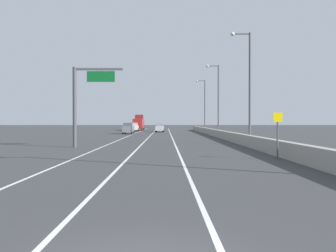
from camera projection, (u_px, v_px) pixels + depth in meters
name	position (u px, v px, depth m)	size (l,w,h in m)	color
ground_plane	(163.00, 134.00, 70.58)	(320.00, 320.00, 0.00)	#38383A
lane_stripe_left	(128.00, 136.00, 61.54)	(0.16, 130.00, 0.00)	silver
lane_stripe_center	(150.00, 136.00, 61.57)	(0.16, 130.00, 0.00)	silver
lane_stripe_right	(172.00, 136.00, 61.59)	(0.16, 130.00, 0.00)	silver
jersey_barrier_right	(232.00, 137.00, 46.64)	(0.60, 120.00, 1.10)	#9E998E
overhead_sign_gantry	(82.00, 97.00, 36.10)	(4.68, 0.36, 7.50)	#47474C
speed_advisory_sign	(278.00, 132.00, 24.49)	(0.60, 0.11, 3.00)	#4C4C51
lamp_post_right_second	(248.00, 81.00, 39.97)	(2.14, 0.44, 11.66)	#4C4C51
lamp_post_right_third	(217.00, 96.00, 63.29)	(2.14, 0.44, 11.66)	#4C4C51
lamp_post_right_fourth	(204.00, 102.00, 86.60)	(2.14, 0.44, 11.66)	#4C4C51
car_white_0	(134.00, 127.00, 91.22)	(1.86, 4.35, 2.04)	white
car_silver_1	(160.00, 128.00, 84.88)	(1.94, 4.43, 1.89)	#B7B7BC
car_gray_2	(128.00, 128.00, 73.26)	(2.00, 4.26, 2.11)	slate
box_truck	(139.00, 123.00, 101.37)	(2.51, 9.45, 4.12)	#A51E19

